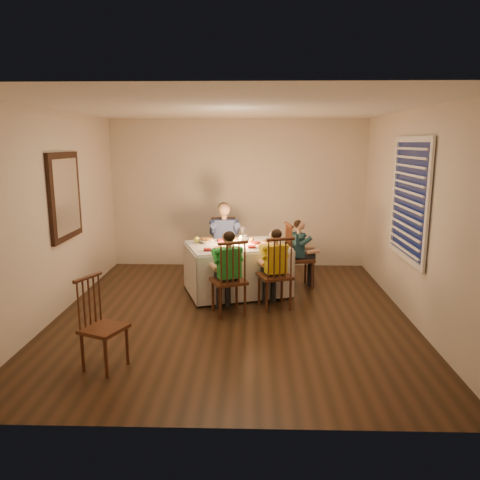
{
  "coord_description": "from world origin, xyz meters",
  "views": [
    {
      "loc": [
        0.26,
        -5.78,
        2.2
      ],
      "look_at": [
        0.1,
        0.15,
        0.96
      ],
      "focal_mm": 35.0,
      "sensor_mm": 36.0,
      "label": 1
    }
  ],
  "objects_px": {
    "dining_table": "(237,259)",
    "child_teal": "(299,287)",
    "adult": "(225,279)",
    "chair_near_left": "(229,314)",
    "child_yellow": "(274,307)",
    "chair_adult": "(225,279)",
    "chair_end": "(299,287)",
    "chair_near_right": "(274,307)",
    "serving_bowl": "(206,241)",
    "child_green": "(229,314)",
    "chair_extra": "(106,367)"
  },
  "relations": [
    {
      "from": "chair_extra",
      "to": "chair_near_right",
      "type": "bearing_deg",
      "value": -20.88
    },
    {
      "from": "chair_adult",
      "to": "child_green",
      "type": "relative_size",
      "value": 0.91
    },
    {
      "from": "dining_table",
      "to": "chair_near_left",
      "type": "relative_size",
      "value": 1.65
    },
    {
      "from": "child_green",
      "to": "chair_adult",
      "type": "bearing_deg",
      "value": -106.68
    },
    {
      "from": "dining_table",
      "to": "child_yellow",
      "type": "bearing_deg",
      "value": -67.51
    },
    {
      "from": "chair_adult",
      "to": "child_teal",
      "type": "distance_m",
      "value": 1.23
    },
    {
      "from": "child_green",
      "to": "child_teal",
      "type": "distance_m",
      "value": 1.57
    },
    {
      "from": "chair_adult",
      "to": "chair_near_right",
      "type": "bearing_deg",
      "value": -69.65
    },
    {
      "from": "dining_table",
      "to": "chair_near_left",
      "type": "xyz_separation_m",
      "value": [
        -0.08,
        -0.87,
        -0.52
      ]
    },
    {
      "from": "child_green",
      "to": "serving_bowl",
      "type": "distance_m",
      "value": 1.28
    },
    {
      "from": "chair_adult",
      "to": "chair_near_right",
      "type": "relative_size",
      "value": 1.0
    },
    {
      "from": "chair_near_right",
      "to": "chair_extra",
      "type": "xyz_separation_m",
      "value": [
        -1.75,
        -1.78,
        0.0
      ]
    },
    {
      "from": "chair_near_right",
      "to": "adult",
      "type": "relative_size",
      "value": 0.8
    },
    {
      "from": "chair_end",
      "to": "child_yellow",
      "type": "bearing_deg",
      "value": 144.57
    },
    {
      "from": "chair_end",
      "to": "child_green",
      "type": "distance_m",
      "value": 1.57
    },
    {
      "from": "chair_near_left",
      "to": "chair_extra",
      "type": "relative_size",
      "value": 1.08
    },
    {
      "from": "chair_adult",
      "to": "chair_near_left",
      "type": "bearing_deg",
      "value": -94.01
    },
    {
      "from": "chair_extra",
      "to": "serving_bowl",
      "type": "distance_m",
      "value": 2.71
    },
    {
      "from": "chair_adult",
      "to": "chair_extra",
      "type": "xyz_separation_m",
      "value": [
        -0.99,
        -3.1,
        0.0
      ]
    },
    {
      "from": "chair_end",
      "to": "serving_bowl",
      "type": "xyz_separation_m",
      "value": [
        -1.4,
        -0.23,
        0.76
      ]
    },
    {
      "from": "chair_extra",
      "to": "adult",
      "type": "bearing_deg",
      "value": 5.85
    },
    {
      "from": "child_yellow",
      "to": "child_teal",
      "type": "relative_size",
      "value": 1.04
    },
    {
      "from": "child_teal",
      "to": "adult",
      "type": "bearing_deg",
      "value": 60.59
    },
    {
      "from": "chair_extra",
      "to": "child_green",
      "type": "xyz_separation_m",
      "value": [
        1.14,
        1.53,
        0.0
      ]
    },
    {
      "from": "chair_adult",
      "to": "chair_end",
      "type": "bearing_deg",
      "value": -27.37
    },
    {
      "from": "chair_near_right",
      "to": "chair_end",
      "type": "relative_size",
      "value": 1.0
    },
    {
      "from": "child_yellow",
      "to": "adult",
      "type": "bearing_deg",
      "value": -78.21
    },
    {
      "from": "chair_adult",
      "to": "child_yellow",
      "type": "bearing_deg",
      "value": -69.65
    },
    {
      "from": "dining_table",
      "to": "serving_bowl",
      "type": "height_order",
      "value": "serving_bowl"
    },
    {
      "from": "chair_near_left",
      "to": "chair_extra",
      "type": "bearing_deg",
      "value": 31.21
    },
    {
      "from": "chair_near_left",
      "to": "child_yellow",
      "type": "distance_m",
      "value": 0.66
    },
    {
      "from": "child_teal",
      "to": "serving_bowl",
      "type": "bearing_deg",
      "value": 87.93
    },
    {
      "from": "adult",
      "to": "serving_bowl",
      "type": "relative_size",
      "value": 5.69
    },
    {
      "from": "serving_bowl",
      "to": "chair_adult",
      "type": "bearing_deg",
      "value": 69.52
    },
    {
      "from": "chair_near_left",
      "to": "child_yellow",
      "type": "bearing_deg",
      "value": -179.71
    },
    {
      "from": "dining_table",
      "to": "child_teal",
      "type": "distance_m",
      "value": 1.13
    },
    {
      "from": "dining_table",
      "to": "chair_adult",
      "type": "height_order",
      "value": "dining_table"
    },
    {
      "from": "dining_table",
      "to": "child_teal",
      "type": "bearing_deg",
      "value": 0.77
    },
    {
      "from": "dining_table",
      "to": "chair_end",
      "type": "xyz_separation_m",
      "value": [
        0.95,
        0.32,
        -0.52
      ]
    },
    {
      "from": "chair_extra",
      "to": "child_teal",
      "type": "relative_size",
      "value": 0.89
    },
    {
      "from": "dining_table",
      "to": "adult",
      "type": "bearing_deg",
      "value": 89.97
    },
    {
      "from": "chair_near_left",
      "to": "child_teal",
      "type": "bearing_deg",
      "value": -152.82
    },
    {
      "from": "child_yellow",
      "to": "child_teal",
      "type": "height_order",
      "value": "child_yellow"
    },
    {
      "from": "dining_table",
      "to": "child_teal",
      "type": "xyz_separation_m",
      "value": [
        0.95,
        0.32,
        -0.52
      ]
    },
    {
      "from": "chair_adult",
      "to": "child_teal",
      "type": "relative_size",
      "value": 0.96
    },
    {
      "from": "chair_near_right",
      "to": "child_teal",
      "type": "xyz_separation_m",
      "value": [
        0.42,
        0.94,
        0.0
      ]
    },
    {
      "from": "child_yellow",
      "to": "chair_adult",
      "type": "bearing_deg",
      "value": -78.21
    },
    {
      "from": "dining_table",
      "to": "chair_near_left",
      "type": "height_order",
      "value": "dining_table"
    },
    {
      "from": "chair_near_left",
      "to": "chair_extra",
      "type": "distance_m",
      "value": 1.91
    },
    {
      "from": "chair_adult",
      "to": "chair_near_left",
      "type": "relative_size",
      "value": 1.0
    }
  ]
}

